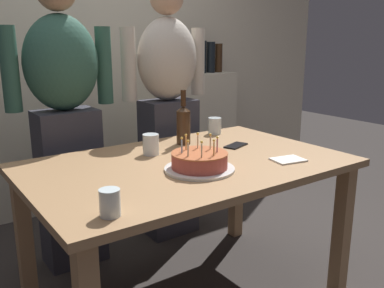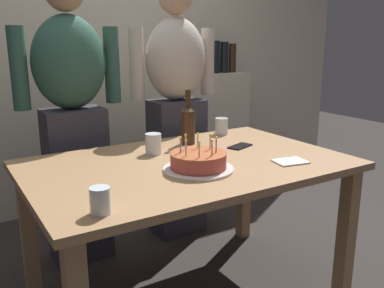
{
  "view_description": "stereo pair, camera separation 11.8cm",
  "coord_description": "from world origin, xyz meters",
  "views": [
    {
      "loc": [
        -1.09,
        -1.58,
        1.31
      ],
      "look_at": [
        -0.01,
        -0.06,
        0.84
      ],
      "focal_mm": 39.28,
      "sensor_mm": 36.0,
      "label": 1
    },
    {
      "loc": [
        -0.99,
        -1.64,
        1.31
      ],
      "look_at": [
        -0.01,
        -0.06,
        0.84
      ],
      "focal_mm": 39.28,
      "sensor_mm": 36.0,
      "label": 2
    }
  ],
  "objects": [
    {
      "name": "back_wall",
      "position": [
        0.0,
        1.55,
        1.3
      ],
      "size": [
        5.2,
        0.1,
        2.6
      ],
      "primitive_type": "cube",
      "color": "beige",
      "rests_on": "ground_plane"
    },
    {
      "name": "dining_table",
      "position": [
        0.0,
        0.0,
        0.64
      ],
      "size": [
        1.5,
        0.96,
        0.74
      ],
      "color": "#A37A51",
      "rests_on": "ground_plane"
    },
    {
      "name": "birthday_cake",
      "position": [
        -0.03,
        -0.14,
        0.78
      ],
      "size": [
        0.31,
        0.31,
        0.16
      ],
      "color": "white",
      "rests_on": "dining_table"
    },
    {
      "name": "water_glass_near",
      "position": [
        -0.08,
        0.21,
        0.79
      ],
      "size": [
        0.08,
        0.08,
        0.11
      ],
      "primitive_type": "cylinder",
      "color": "silver",
      "rests_on": "dining_table"
    },
    {
      "name": "water_glass_far",
      "position": [
        -0.57,
        -0.37,
        0.79
      ],
      "size": [
        0.07,
        0.07,
        0.09
      ],
      "primitive_type": "cylinder",
      "color": "silver",
      "rests_on": "dining_table"
    },
    {
      "name": "water_glass_side",
      "position": [
        0.47,
        0.39,
        0.79
      ],
      "size": [
        0.08,
        0.08,
        0.1
      ],
      "primitive_type": "cylinder",
      "color": "silver",
      "rests_on": "dining_table"
    },
    {
      "name": "wine_bottle",
      "position": [
        0.18,
        0.29,
        0.85
      ],
      "size": [
        0.08,
        0.08,
        0.3
      ],
      "color": "#382314",
      "rests_on": "dining_table"
    },
    {
      "name": "cell_phone",
      "position": [
        0.38,
        0.08,
        0.74
      ],
      "size": [
        0.16,
        0.12,
        0.01
      ],
      "primitive_type": "cube",
      "rotation": [
        0.0,
        0.0,
        0.34
      ],
      "color": "black",
      "rests_on": "dining_table"
    },
    {
      "name": "napkin_stack",
      "position": [
        0.4,
        -0.27,
        0.74
      ],
      "size": [
        0.17,
        0.14,
        0.01
      ],
      "primitive_type": "cube",
      "rotation": [
        0.0,
        0.0,
        -0.19
      ],
      "color": "white",
      "rests_on": "dining_table"
    },
    {
      "name": "person_man_bearded",
      "position": [
        -0.33,
        0.72,
        0.87
      ],
      "size": [
        0.61,
        0.27,
        1.66
      ],
      "rotation": [
        0.0,
        0.0,
        3.14
      ],
      "color": "#33333D",
      "rests_on": "ground_plane"
    },
    {
      "name": "person_woman_cardigan",
      "position": [
        0.35,
        0.72,
        0.87
      ],
      "size": [
        0.61,
        0.27,
        1.66
      ],
      "rotation": [
        0.0,
        0.0,
        3.14
      ],
      "color": "#33333D",
      "rests_on": "ground_plane"
    },
    {
      "name": "shelf_cabinet",
      "position": [
        1.04,
        1.33,
        0.53
      ],
      "size": [
        0.61,
        0.3,
        1.29
      ],
      "color": "beige",
      "rests_on": "ground_plane"
    }
  ]
}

